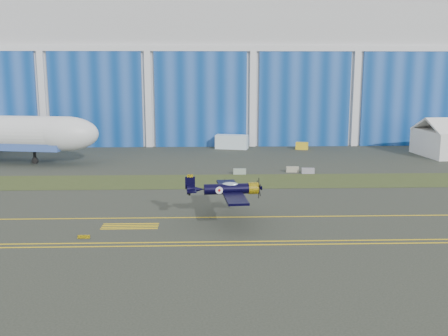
{
  "coord_description": "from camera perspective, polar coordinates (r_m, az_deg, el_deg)",
  "views": [
    {
      "loc": [
        -9.77,
        -61.98,
        16.6
      ],
      "look_at": [
        -7.63,
        2.54,
        4.22
      ],
      "focal_mm": 42.0,
      "sensor_mm": 36.0,
      "label": 1
    }
  ],
  "objects": [
    {
      "name": "edge_line_near",
      "position": [
        51.23,
        9.3,
        -8.19
      ],
      "size": [
        80.0,
        0.2,
        0.02
      ],
      "primitive_type": "cube",
      "color": "yellow",
      "rests_on": "ground"
    },
    {
      "name": "hangar",
      "position": [
        134.13,
        2.32,
        10.14
      ],
      "size": [
        220.0,
        45.7,
        30.0
      ],
      "color": "silver",
      "rests_on": "ground"
    },
    {
      "name": "shipping_container",
      "position": [
        109.15,
        0.85,
        2.86
      ],
      "size": [
        7.07,
        4.21,
        2.87
      ],
      "primitive_type": "cube",
      "rotation": [
        0.0,
        0.0,
        -0.25
      ],
      "color": "silver",
      "rests_on": "ground"
    },
    {
      "name": "guard_board_left",
      "position": [
        54.01,
        -15.01,
        -7.24
      ],
      "size": [
        1.2,
        0.15,
        0.35
      ],
      "primitive_type": "cube",
      "color": "yellow",
      "rests_on": "ground"
    },
    {
      "name": "ground",
      "position": [
        64.9,
        6.84,
        -4.05
      ],
      "size": [
        260.0,
        260.0,
        0.0
      ],
      "primitive_type": "plane",
      "color": "#33372F",
      "rests_on": "ground"
    },
    {
      "name": "barrier_b",
      "position": [
        85.32,
        7.47,
        -0.15
      ],
      "size": [
        2.03,
        0.71,
        0.9
      ],
      "primitive_type": "cube",
      "rotation": [
        0.0,
        0.0,
        -0.06
      ],
      "color": "#A09E86",
      "rests_on": "ground"
    },
    {
      "name": "taxiway_centreline",
      "position": [
        60.14,
        7.56,
        -5.26
      ],
      "size": [
        200.0,
        0.2,
        0.02
      ],
      "primitive_type": "cube",
      "color": "yellow",
      "rests_on": "ground"
    },
    {
      "name": "tug",
      "position": [
        109.52,
        8.48,
        2.4
      ],
      "size": [
        2.81,
        2.17,
        1.44
      ],
      "primitive_type": "cube",
      "rotation": [
        0.0,
        0.0,
        -0.28
      ],
      "color": "yellow",
      "rests_on": "ground"
    },
    {
      "name": "barrier_a",
      "position": [
        82.89,
        1.71,
        -0.39
      ],
      "size": [
        2.01,
        0.64,
        0.9
      ],
      "primitive_type": "cube",
      "rotation": [
        0.0,
        0.0,
        -0.02
      ],
      "color": "gray",
      "rests_on": "ground"
    },
    {
      "name": "warbird",
      "position": [
        57.06,
        0.3,
        -2.29
      ],
      "size": [
        10.31,
        12.09,
        3.36
      ],
      "rotation": [
        0.0,
        0.0,
        0.08
      ],
      "color": "black",
      "rests_on": "ground"
    },
    {
      "name": "barrier_c",
      "position": [
        84.51,
        9.13,
        -0.3
      ],
      "size": [
        2.04,
        0.77,
        0.9
      ],
      "primitive_type": "cube",
      "rotation": [
        0.0,
        0.0,
        -0.08
      ],
      "color": "gray",
      "rests_on": "ground"
    },
    {
      "name": "edge_line_far",
      "position": [
        52.16,
        9.09,
        -7.83
      ],
      "size": [
        80.0,
        0.2,
        0.02
      ],
      "primitive_type": "cube",
      "color": "yellow",
      "rests_on": "ground"
    },
    {
      "name": "grass_median",
      "position": [
        78.37,
        5.31,
        -1.41
      ],
      "size": [
        260.0,
        10.0,
        0.02
      ],
      "primitive_type": "cube",
      "color": "#475128",
      "rests_on": "ground"
    },
    {
      "name": "hold_short_ladder",
      "position": [
        56.97,
        -10.18,
        -6.25
      ],
      "size": [
        6.0,
        2.4,
        0.02
      ],
      "primitive_type": null,
      "color": "yellow",
      "rests_on": "ground"
    }
  ]
}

